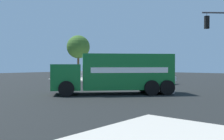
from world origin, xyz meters
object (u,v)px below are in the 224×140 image
(delivery_truck, at_px, (116,73))
(pickup_white, at_px, (150,77))
(shade_tree_near, at_px, (78,47))
(pedestrian_near_corner, at_px, (106,71))

(delivery_truck, xyz_separation_m, pickup_white, (-10.02, -3.48, -0.72))
(delivery_truck, distance_m, shade_tree_near, 21.21)
(pickup_white, xyz_separation_m, shade_tree_near, (-2.05, -13.66, 3.91))
(pickup_white, bearing_deg, shade_tree_near, -98.53)
(shade_tree_near, bearing_deg, delivery_truck, 54.84)
(pickup_white, relative_size, pedestrian_near_corner, 3.19)
(delivery_truck, relative_size, shade_tree_near, 1.24)
(pickup_white, relative_size, shade_tree_near, 0.86)
(delivery_truck, bearing_deg, pedestrian_near_corner, -136.34)
(delivery_truck, bearing_deg, shade_tree_near, -125.16)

